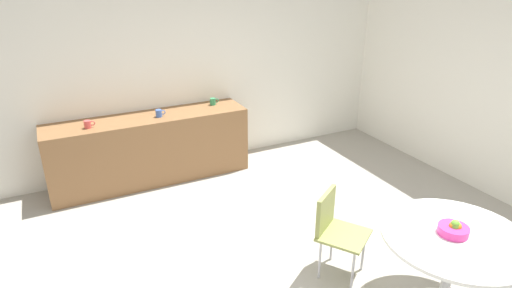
# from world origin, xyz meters

# --- Properties ---
(ground_plane) EXTENTS (6.00, 6.00, 0.00)m
(ground_plane) POSITION_xyz_m (0.00, 0.00, 0.00)
(ground_plane) COLOR #9E998E
(wall_back) EXTENTS (6.00, 0.10, 2.60)m
(wall_back) POSITION_xyz_m (0.00, 3.00, 1.30)
(wall_back) COLOR white
(wall_back) RESTS_ON ground_plane
(counter_block) EXTENTS (2.60, 0.60, 0.90)m
(counter_block) POSITION_xyz_m (-0.79, 2.65, 0.45)
(counter_block) COLOR brown
(counter_block) RESTS_ON ground_plane
(round_table) EXTENTS (1.16, 1.16, 0.75)m
(round_table) POSITION_xyz_m (0.82, -0.84, 0.62)
(round_table) COLOR silver
(round_table) RESTS_ON ground_plane
(chair_olive) EXTENTS (0.58, 0.58, 0.83)m
(chair_olive) POSITION_xyz_m (0.27, -0.01, 0.52)
(chair_olive) COLOR silver
(chair_olive) RESTS_ON ground_plane
(fruit_bowl) EXTENTS (0.24, 0.24, 0.13)m
(fruit_bowl) POSITION_xyz_m (0.82, -0.82, 0.79)
(fruit_bowl) COLOR #D8338C
(fruit_bowl) RESTS_ON round_table
(mug_white) EXTENTS (0.13, 0.08, 0.09)m
(mug_white) POSITION_xyz_m (0.16, 2.75, 0.95)
(mug_white) COLOR #338C59
(mug_white) RESTS_ON counter_block
(mug_green) EXTENTS (0.13, 0.08, 0.09)m
(mug_green) POSITION_xyz_m (-1.52, 2.56, 0.95)
(mug_green) COLOR #D84C4C
(mug_green) RESTS_ON counter_block
(mug_red) EXTENTS (0.13, 0.08, 0.09)m
(mug_red) POSITION_xyz_m (-0.65, 2.58, 0.95)
(mug_red) COLOR #3F66BF
(mug_red) RESTS_ON counter_block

